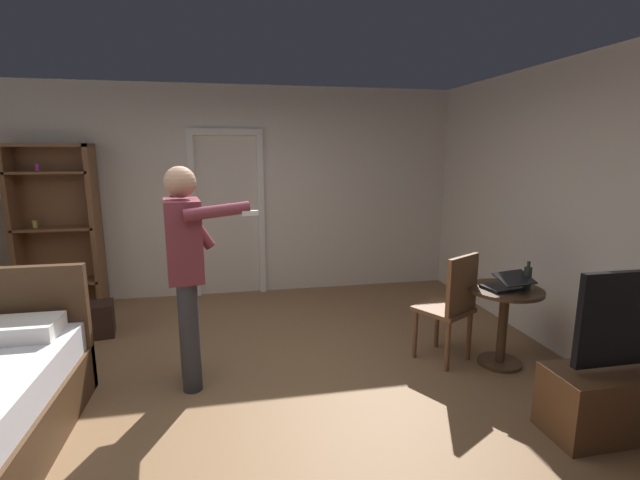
{
  "coord_description": "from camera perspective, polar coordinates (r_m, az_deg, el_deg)",
  "views": [
    {
      "loc": [
        -0.05,
        -3.16,
        1.86
      ],
      "look_at": [
        0.66,
        0.44,
        1.13
      ],
      "focal_mm": 25.1,
      "sensor_mm": 36.0,
      "label": 1
    }
  ],
  "objects": [
    {
      "name": "ground_plane",
      "position": [
        3.66,
        -9.45,
        -19.39
      ],
      "size": [
        6.33,
        6.33,
        0.0
      ],
      "primitive_type": "plane",
      "color": "olive"
    },
    {
      "name": "wall_back",
      "position": [
        5.93,
        -10.78,
        6.01
      ],
      "size": [
        6.0,
        0.12,
        2.67
      ],
      "primitive_type": "cube",
      "color": "silver",
      "rests_on": "ground_plane"
    },
    {
      "name": "wall_right",
      "position": [
        4.38,
        31.97,
        2.65
      ],
      "size": [
        0.12,
        5.62,
        2.67
      ],
      "primitive_type": "cube",
      "color": "silver",
      "rests_on": "ground_plane"
    },
    {
      "name": "doorway_frame",
      "position": [
        5.86,
        -11.71,
        4.82
      ],
      "size": [
        0.93,
        0.08,
        2.13
      ],
      "color": "white",
      "rests_on": "ground_plane"
    },
    {
      "name": "bookshelf",
      "position": [
        6.09,
        -30.53,
        2.07
      ],
      "size": [
        0.93,
        0.32,
        1.94
      ],
      "color": "brown",
      "rests_on": "ground_plane"
    },
    {
      "name": "tv_flatscreen",
      "position": [
        3.81,
        35.42,
        -14.95
      ],
      "size": [
        1.26,
        0.4,
        1.13
      ],
      "color": "brown",
      "rests_on": "ground_plane"
    },
    {
      "name": "side_table",
      "position": [
        4.25,
        22.37,
        -8.67
      ],
      "size": [
        0.62,
        0.62,
        0.7
      ],
      "color": "#4C331E",
      "rests_on": "ground_plane"
    },
    {
      "name": "laptop",
      "position": [
        4.12,
        22.73,
        -5.2
      ],
      "size": [
        0.38,
        0.38,
        0.17
      ],
      "color": "black",
      "rests_on": "side_table"
    },
    {
      "name": "bottle_on_table",
      "position": [
        4.17,
        24.93,
        -4.43
      ],
      "size": [
        0.06,
        0.06,
        0.25
      ],
      "color": "#242F26",
      "rests_on": "side_table"
    },
    {
      "name": "wooden_chair",
      "position": [
        4.13,
        16.38,
        -7.77
      ],
      "size": [
        0.57,
        0.57,
        0.99
      ],
      "color": "brown",
      "rests_on": "ground_plane"
    },
    {
      "name": "person_blue_shirt",
      "position": [
        3.62,
        -16.68,
        -2.74
      ],
      "size": [
        0.72,
        0.57,
        1.75
      ],
      "color": "#333338",
      "rests_on": "ground_plane"
    },
    {
      "name": "suitcase_dark",
      "position": [
        5.16,
        -27.29,
        -9.1
      ],
      "size": [
        0.5,
        0.38,
        0.34
      ],
      "primitive_type": "cube",
      "rotation": [
        0.0,
        0.0,
        0.18
      ],
      "color": "black",
      "rests_on": "ground_plane"
    }
  ]
}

